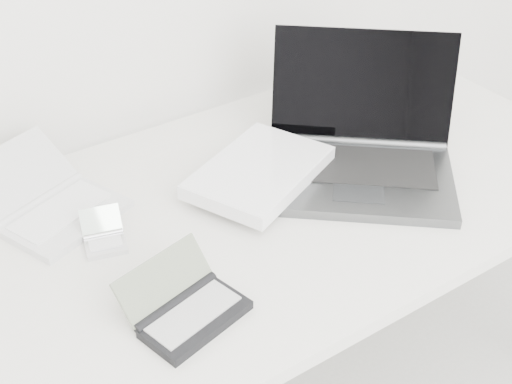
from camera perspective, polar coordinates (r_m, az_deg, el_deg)
desk at (r=1.53m, az=0.09°, el=-2.17°), size 1.60×0.80×0.73m
laptop_large at (r=1.56m, az=5.52°, el=2.68°), size 0.66×0.54×0.27m
netbook_open_white at (r=1.51m, az=-16.07°, el=-1.01°), size 0.31×0.34×0.10m
pda_silver at (r=1.41m, az=-12.03°, el=-3.67°), size 0.10×0.11×0.06m
palmtop_charcoal at (r=1.24m, az=-5.56°, el=-9.26°), size 0.21×0.19×0.09m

